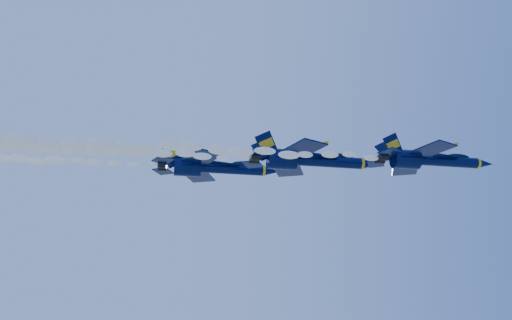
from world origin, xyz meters
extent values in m
cylinder|color=#030A31|center=(25.02, -15.38, 148.86)|extent=(8.25, 1.38, 1.38)
ellipsoid|color=#030A31|center=(19.24, -15.38, 148.81)|extent=(1.43, 2.48, 5.87)
cone|color=#030A31|center=(30.34, -15.38, 148.86)|extent=(2.38, 1.38, 1.38)
cylinder|color=gold|center=(29.24, -15.38, 148.86)|extent=(0.32, 1.43, 1.43)
ellipsoid|color=black|center=(26.58, -15.38, 149.55)|extent=(3.30, 1.07, 0.91)
cube|color=gold|center=(26.58, -15.38, 149.27)|extent=(3.85, 0.92, 0.17)
cube|color=#030A31|center=(20.89, -19.05, 148.86)|extent=(4.91, 5.83, 0.17)
cube|color=#030A31|center=(20.89, -11.71, 148.86)|extent=(4.91, 5.83, 0.17)
cube|color=gold|center=(22.18, -19.05, 148.95)|extent=(2.21, 4.59, 0.09)
cube|color=gold|center=(22.18, -11.71, 148.95)|extent=(2.21, 4.59, 0.09)
cube|color=#030A31|center=(17.23, -16.34, 150.23)|extent=(2.99, 0.94, 3.21)
cube|color=#030A31|center=(17.23, -14.42, 150.23)|extent=(2.99, 0.94, 3.21)
cylinder|color=black|center=(16.03, -15.98, 148.77)|extent=(1.10, 1.01, 1.01)
cylinder|color=black|center=(16.03, -14.78, 148.77)|extent=(1.10, 1.01, 1.01)
cube|color=gold|center=(22.27, -15.38, 149.57)|extent=(10.09, 0.32, 0.07)
ellipsoid|color=white|center=(-15.04, -15.38, 148.44)|extent=(61.23, 2.17, 1.96)
cylinder|color=#030A31|center=(11.53, -7.54, 150.83)|extent=(9.66, 1.61, 1.61)
ellipsoid|color=#030A31|center=(4.77, -7.54, 150.78)|extent=(1.67, 2.90, 6.87)
cone|color=#030A31|center=(17.76, -7.54, 150.83)|extent=(2.79, 1.61, 1.61)
cylinder|color=gold|center=(16.47, -7.54, 150.83)|extent=(0.38, 1.67, 1.67)
ellipsoid|color=black|center=(13.36, -7.54, 151.64)|extent=(3.86, 1.26, 1.06)
cube|color=gold|center=(13.36, -7.54, 151.31)|extent=(4.51, 1.07, 0.19)
cube|color=#030A31|center=(6.70, -11.83, 150.83)|extent=(5.75, 6.82, 0.19)
cube|color=#030A31|center=(6.70, -3.25, 150.83)|extent=(5.75, 6.82, 0.19)
cube|color=gold|center=(8.21, -11.83, 150.94)|extent=(2.59, 5.38, 0.11)
cube|color=gold|center=(8.21, -3.25, 150.94)|extent=(2.59, 5.38, 0.11)
cube|color=#030A31|center=(2.41, -8.67, 152.44)|extent=(3.50, 1.10, 3.76)
cube|color=#030A31|center=(2.41, -6.41, 152.44)|extent=(3.50, 1.10, 3.76)
cylinder|color=black|center=(1.02, -8.24, 150.72)|extent=(1.29, 1.18, 1.18)
cylinder|color=black|center=(1.02, -6.84, 150.72)|extent=(1.29, 1.18, 1.18)
cube|color=gold|center=(8.31, -7.54, 151.67)|extent=(11.81, 0.38, 0.09)
ellipsoid|color=white|center=(-30.14, -7.54, 150.39)|extent=(61.23, 2.54, 2.29)
cylinder|color=#030A31|center=(-0.95, 2.82, 152.55)|extent=(9.95, 1.66, 1.66)
ellipsoid|color=#030A31|center=(-7.91, 2.82, 152.50)|extent=(1.72, 2.98, 7.07)
cone|color=#030A31|center=(5.47, 2.82, 152.55)|extent=(2.87, 1.66, 1.66)
cylinder|color=gold|center=(4.14, 2.82, 152.55)|extent=(0.39, 1.72, 1.72)
ellipsoid|color=black|center=(0.93, 2.82, 153.38)|extent=(3.98, 1.29, 1.09)
cube|color=gold|center=(0.93, 2.82, 153.05)|extent=(4.64, 1.11, 0.20)
cube|color=#030A31|center=(-5.92, -1.61, 152.55)|extent=(5.93, 7.03, 0.20)
cube|color=#030A31|center=(-5.92, 7.24, 152.55)|extent=(5.93, 7.03, 0.20)
cube|color=gold|center=(-4.37, -1.61, 152.66)|extent=(2.67, 5.54, 0.11)
cube|color=gold|center=(-4.37, 7.24, 152.66)|extent=(2.67, 5.54, 0.11)
cube|color=#030A31|center=(-10.34, 1.66, 154.21)|extent=(3.60, 1.14, 3.88)
cube|color=#030A31|center=(-10.34, 3.98, 154.21)|extent=(3.60, 1.14, 3.88)
cylinder|color=black|center=(-11.78, 2.10, 152.44)|extent=(1.33, 1.22, 1.22)
cylinder|color=black|center=(-11.78, 3.53, 152.44)|extent=(1.33, 1.22, 1.22)
cube|color=gold|center=(-4.26, 2.82, 153.42)|extent=(12.16, 0.39, 0.09)
camera|label=1|loc=(-9.69, -71.06, 126.70)|focal=35.00mm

